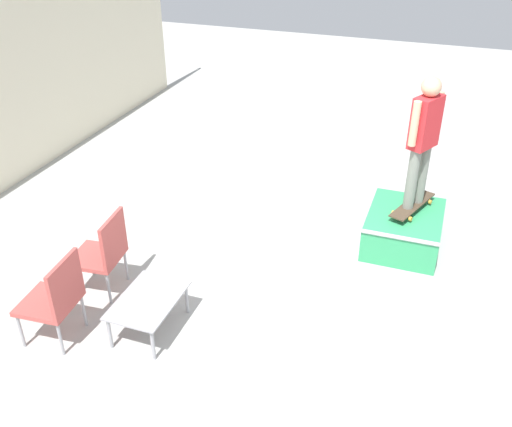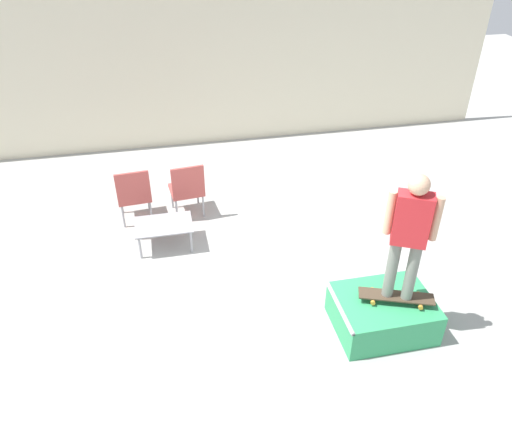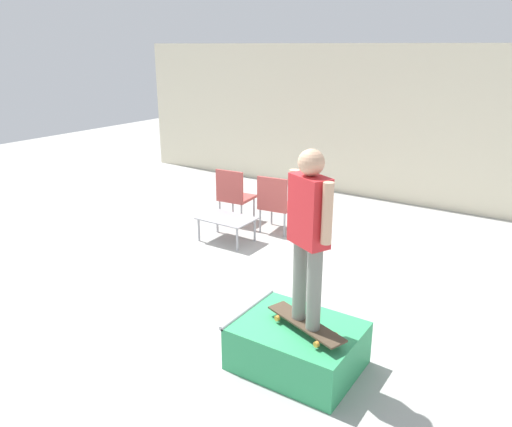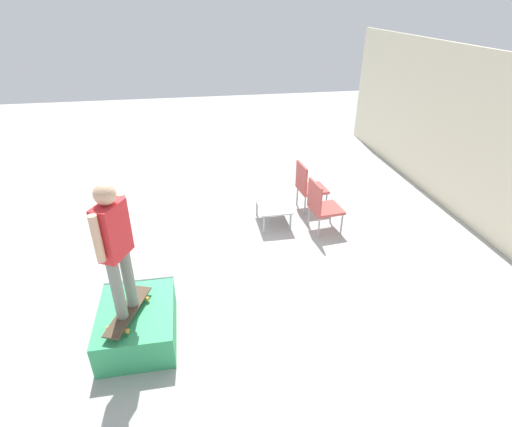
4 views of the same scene
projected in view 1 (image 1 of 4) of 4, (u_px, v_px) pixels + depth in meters
ground_plane at (303, 288)px, 6.53m from camera, size 24.00×24.00×0.00m
skate_ramp_box at (404, 229)px, 7.21m from camera, size 1.18×0.90×0.47m
skateboard_on_ramp at (412, 205)px, 7.12m from camera, size 0.89×0.49×0.07m
person_skater at (424, 134)px, 6.64m from camera, size 0.52×0.35×1.62m
coffee_table at (148, 303)px, 5.77m from camera, size 0.84×0.58×0.39m
patio_chair_left at (56, 296)px, 5.56m from camera, size 0.56×0.56×0.97m
patio_chair_right at (104, 251)px, 6.25m from camera, size 0.57×0.57×0.97m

